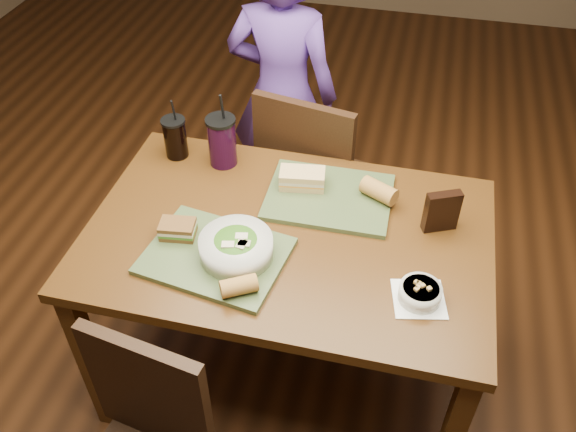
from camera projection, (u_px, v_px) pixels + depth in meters
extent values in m
plane|color=#381C0B|center=(288.00, 365.00, 2.47)|extent=(6.00, 6.00, 0.00)
cube|color=#47290E|center=(90.00, 362.00, 2.07)|extent=(0.06, 0.06, 0.71)
cube|color=#47290E|center=(172.00, 217.00, 2.60)|extent=(0.06, 0.06, 0.71)
cube|color=#47290E|center=(458.00, 265.00, 2.40)|extent=(0.06, 0.06, 0.71)
cube|color=#47290E|center=(288.00, 236.00, 1.98)|extent=(1.30, 0.85, 0.04)
cube|color=black|center=(149.00, 393.00, 1.66)|extent=(0.37, 0.09, 0.44)
cube|color=black|center=(311.00, 180.00, 2.66)|extent=(0.47, 0.47, 0.04)
cube|color=black|center=(303.00, 157.00, 2.36)|extent=(0.40, 0.12, 0.48)
cube|color=black|center=(263.00, 238.00, 2.72)|extent=(0.04, 0.04, 0.41)
cube|color=black|center=(340.00, 251.00, 2.66)|extent=(0.04, 0.04, 0.41)
cube|color=black|center=(282.00, 189.00, 2.97)|extent=(0.04, 0.04, 0.41)
cube|color=black|center=(352.00, 200.00, 2.91)|extent=(0.04, 0.04, 0.41)
imported|color=#5A3592|center=(282.00, 94.00, 2.72)|extent=(0.51, 0.35, 1.37)
cube|color=#3E4D2A|center=(216.00, 256.00, 1.87)|extent=(0.46, 0.38, 0.02)
cube|color=#3E4D2A|center=(329.00, 197.00, 2.08)|extent=(0.42, 0.33, 0.02)
cylinder|color=silver|center=(236.00, 247.00, 1.84)|extent=(0.22, 0.22, 0.07)
ellipsoid|color=#427219|center=(236.00, 244.00, 1.83)|extent=(0.18, 0.18, 0.06)
cube|color=beige|center=(228.00, 245.00, 1.80)|extent=(0.04, 0.03, 0.01)
cube|color=beige|center=(242.00, 236.00, 1.82)|extent=(0.04, 0.03, 0.01)
cube|color=beige|center=(244.00, 244.00, 1.80)|extent=(0.04, 0.03, 0.01)
cube|color=beige|center=(242.00, 245.00, 1.80)|extent=(0.03, 0.04, 0.01)
cube|color=white|center=(419.00, 299.00, 1.76)|extent=(0.18, 0.18, 0.00)
cylinder|color=silver|center=(420.00, 293.00, 1.74)|extent=(0.12, 0.12, 0.05)
cylinder|color=black|center=(421.00, 289.00, 1.73)|extent=(0.10, 0.10, 0.01)
cube|color=#B28947|center=(417.00, 289.00, 1.71)|extent=(0.02, 0.02, 0.01)
cube|color=#B28947|center=(419.00, 283.00, 1.73)|extent=(0.01, 0.01, 0.01)
cube|color=#B28947|center=(429.00, 289.00, 1.71)|extent=(0.02, 0.02, 0.01)
cube|color=#B28947|center=(416.00, 282.00, 1.73)|extent=(0.02, 0.02, 0.01)
cube|color=#B28947|center=(423.00, 286.00, 1.72)|extent=(0.02, 0.02, 0.01)
cube|color=#B28947|center=(418.00, 287.00, 1.72)|extent=(0.01, 0.01, 0.01)
cube|color=#593819|center=(178.00, 233.00, 1.92)|extent=(0.12, 0.09, 0.01)
cube|color=#3F721E|center=(178.00, 231.00, 1.92)|extent=(0.12, 0.09, 0.01)
cube|color=beige|center=(177.00, 228.00, 1.91)|extent=(0.12, 0.09, 0.01)
cube|color=#593819|center=(177.00, 225.00, 1.90)|extent=(0.12, 0.09, 0.01)
cube|color=tan|center=(302.00, 183.00, 2.10)|extent=(0.16, 0.11, 0.02)
cube|color=orange|center=(302.00, 180.00, 2.10)|extent=(0.16, 0.11, 0.01)
cube|color=beige|center=(302.00, 178.00, 2.09)|extent=(0.16, 0.11, 0.01)
cube|color=tan|center=(302.00, 174.00, 2.08)|extent=(0.16, 0.11, 0.02)
cylinder|color=#AD7533|center=(239.00, 286.00, 1.74)|extent=(0.12, 0.10, 0.05)
cylinder|color=#AD7533|center=(379.00, 191.00, 2.04)|extent=(0.14, 0.11, 0.06)
cylinder|color=black|center=(175.00, 139.00, 2.22)|extent=(0.08, 0.08, 0.15)
cylinder|color=black|center=(173.00, 121.00, 2.17)|extent=(0.09, 0.09, 0.01)
cylinder|color=black|center=(174.00, 111.00, 2.14)|extent=(0.01, 0.02, 0.09)
cylinder|color=black|center=(222.00, 143.00, 2.18)|extent=(0.10, 0.10, 0.18)
cylinder|color=black|center=(220.00, 120.00, 2.12)|extent=(0.11, 0.11, 0.01)
cylinder|color=black|center=(222.00, 108.00, 2.08)|extent=(0.01, 0.03, 0.11)
cube|color=black|center=(442.00, 211.00, 1.93)|extent=(0.11, 0.08, 0.14)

